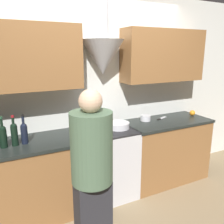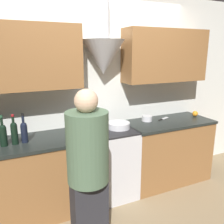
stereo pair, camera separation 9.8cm
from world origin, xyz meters
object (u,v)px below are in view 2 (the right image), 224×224
stock_pot (98,125)px  orange_fruit (195,114)px  stove_range (109,162)px  mixing_bowl (119,125)px  wine_bottle_4 (3,134)px  person_foreground_left (88,173)px  wine_bottle_6 (24,131)px  saucepan (147,118)px  wine_bottle_5 (14,132)px

stock_pot → orange_fruit: 1.58m
stove_range → stock_pot: 0.54m
mixing_bowl → orange_fruit: orange_fruit is taller
wine_bottle_4 → person_foreground_left: size_ratio=0.21×
stock_pot → orange_fruit: bearing=0.3°
stove_range → wine_bottle_6: (-0.99, -0.01, 0.58)m
stock_pot → wine_bottle_6: bearing=-177.8°
wine_bottle_4 → saucepan: wine_bottle_4 is taller
wine_bottle_5 → saucepan: bearing=4.8°
wine_bottle_5 → wine_bottle_6: 0.10m
wine_bottle_4 → saucepan: 1.85m
stock_pot → mixing_bowl: bearing=-4.7°
saucepan → person_foreground_left: size_ratio=0.09×
wine_bottle_4 → mixing_bowl: bearing=1.1°
wine_bottle_4 → person_foreground_left: (0.63, -0.84, -0.17)m
orange_fruit → person_foreground_left: (-2.01, -0.90, -0.08)m
stove_range → wine_bottle_5: (-1.09, -0.03, 0.58)m
wine_bottle_4 → saucepan: bearing=4.7°
orange_fruit → stove_range: bearing=-178.9°
wine_bottle_6 → orange_fruit: 2.43m
stove_range → orange_fruit: size_ratio=11.10×
stove_range → saucepan: bearing=10.5°
orange_fruit → mixing_bowl: bearing=-178.6°
mixing_bowl → wine_bottle_4: bearing=-178.9°
mixing_bowl → saucepan: (0.50, 0.12, 0.00)m
stove_range → mixing_bowl: (0.14, -0.01, 0.49)m
stove_range → saucepan: (0.64, 0.12, 0.49)m
stove_range → person_foreground_left: bearing=-123.4°
wine_bottle_4 → orange_fruit: 2.64m
wine_bottle_5 → person_foreground_left: size_ratio=0.20×
wine_bottle_5 → wine_bottle_6: bearing=6.9°
wine_bottle_6 → stove_range: bearing=0.8°
wine_bottle_6 → stock_pot: wine_bottle_6 is taller
stove_range → wine_bottle_5: 1.24m
wine_bottle_6 → stock_pot: (0.85, 0.03, -0.05)m
orange_fruit → wine_bottle_4: bearing=-178.7°
stock_pot → orange_fruit: stock_pot is taller
person_foreground_left → wine_bottle_5: bearing=121.6°
person_foreground_left → saucepan: bearing=39.1°
mixing_bowl → orange_fruit: 1.30m
wine_bottle_4 → orange_fruit: bearing=1.3°
wine_bottle_5 → mixing_bowl: wine_bottle_5 is taller
wine_bottle_4 → stock_pot: wine_bottle_4 is taller
wine_bottle_6 → saucepan: (1.64, 0.13, -0.09)m
orange_fruit → person_foreground_left: 2.20m
wine_bottle_5 → orange_fruit: (2.53, 0.05, -0.09)m
wine_bottle_6 → mixing_bowl: size_ratio=1.12×
stove_range → wine_bottle_5: bearing=-178.6°
wine_bottle_6 → saucepan: wine_bottle_6 is taller
wine_bottle_5 → stock_pot: bearing=2.6°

